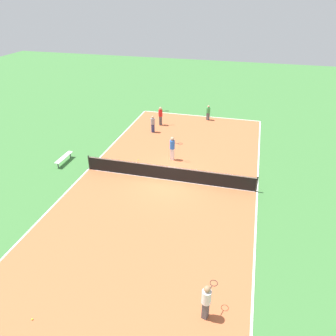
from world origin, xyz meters
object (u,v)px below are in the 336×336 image
at_px(player_far_green, 208,112).
at_px(tennis_ball_near_net, 32,319).
at_px(tennis_ball_right_alley, 138,160).
at_px(tennis_net, 168,173).
at_px(player_baseline_gray, 153,123).
at_px(player_near_blue, 172,147).
at_px(player_near_white, 206,300).
at_px(bench, 64,158).
at_px(player_coach_red, 161,115).

height_order(player_far_green, tennis_ball_near_net, player_far_green).
distance_m(tennis_ball_right_alley, tennis_ball_near_net, 13.36).
relative_size(tennis_net, player_far_green, 7.92).
distance_m(tennis_net, player_baseline_gray, 8.10).
height_order(player_near_blue, tennis_ball_right_alley, player_near_blue).
xyz_separation_m(player_near_white, player_baseline_gray, (7.23, -16.85, -0.12)).
bearing_deg(player_near_blue, bench, -157.39).
distance_m(player_near_blue, tennis_ball_near_net, 14.26).
xyz_separation_m(player_coach_red, tennis_ball_near_net, (-0.70, 20.43, -0.94)).
xyz_separation_m(tennis_net, tennis_ball_near_net, (2.39, 11.26, -0.49)).
xyz_separation_m(player_near_blue, player_baseline_gray, (2.87, -4.57, -0.20)).
xyz_separation_m(player_near_blue, player_coach_red, (2.67, -6.34, -0.06)).
relative_size(bench, player_coach_red, 1.15).
xyz_separation_m(tennis_net, player_coach_red, (3.09, -9.17, 0.45)).
xyz_separation_m(bench, player_near_blue, (-7.40, -2.37, 0.66)).
bearing_deg(tennis_ball_right_alley, player_baseline_gray, -84.78).
bearing_deg(tennis_net, tennis_ball_right_alley, -36.84).
bearing_deg(bench, player_near_blue, 107.74).
bearing_deg(tennis_ball_near_net, player_near_white, -164.10).
distance_m(player_coach_red, player_baseline_gray, 1.79).
xyz_separation_m(player_near_blue, player_far_green, (-1.28, -8.72, -0.24)).
bearing_deg(player_far_green, player_coach_red, 63.84).
bearing_deg(player_near_blue, player_coach_red, 117.71).
relative_size(player_near_blue, player_baseline_gray, 1.20).
xyz_separation_m(tennis_net, player_near_blue, (0.42, -2.83, 0.50)).
bearing_deg(player_coach_red, player_baseline_gray, -119.78).
bearing_deg(tennis_net, tennis_ball_near_net, 78.03).
xyz_separation_m(tennis_net, bench, (7.81, -0.46, -0.16)).
relative_size(player_near_white, tennis_ball_right_alley, 24.38).
bearing_deg(player_coach_red, tennis_ball_near_net, -111.52).
bearing_deg(player_baseline_gray, player_far_green, 9.66).
relative_size(player_baseline_gray, tennis_ball_right_alley, 21.77).
height_order(player_coach_red, tennis_ball_right_alley, player_coach_red).
xyz_separation_m(player_near_blue, player_near_white, (-4.36, 12.28, -0.08)).
relative_size(player_coach_red, player_baseline_gray, 1.15).
bearing_deg(tennis_ball_right_alley, player_near_blue, -162.98).
bearing_deg(bench, player_near_white, 49.86).
relative_size(tennis_net, tennis_ball_right_alley, 165.89).
bearing_deg(player_baseline_gray, player_coach_red, 48.40).
xyz_separation_m(bench, player_near_white, (-11.76, 9.91, 0.58)).
distance_m(bench, player_coach_red, 9.93).
distance_m(tennis_net, tennis_ball_near_net, 11.52).
height_order(tennis_ball_right_alley, tennis_ball_near_net, same).
bearing_deg(player_far_green, bench, 84.80).
distance_m(bench, player_far_green, 14.09).
relative_size(player_coach_red, player_far_green, 1.19).
bearing_deg(player_far_green, player_near_white, 131.20).
height_order(player_coach_red, player_baseline_gray, player_coach_red).
height_order(player_near_blue, player_near_white, player_near_blue).
distance_m(tennis_net, tennis_ball_right_alley, 3.53).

